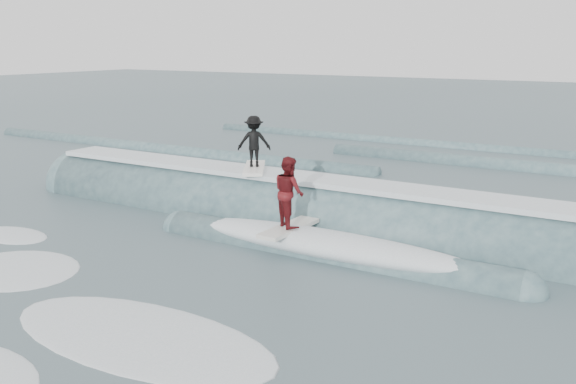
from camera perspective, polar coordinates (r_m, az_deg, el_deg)
The scene contains 6 objects.
ground at distance 12.76m, azimuth -14.10°, elevation -10.05°, with size 160.00×160.00×0.00m, color #394E54.
breaking_wave at distance 17.68m, azimuth 1.82°, elevation -2.93°, with size 20.53×4.06×2.56m.
surfer_black at distance 18.42m, azimuth -3.04°, elevation 4.22°, with size 1.50×2.00×1.56m.
surfer_red at distance 15.42m, azimuth 0.09°, elevation -0.32°, with size 1.06×2.02×1.82m.
whitewater at distance 12.98m, azimuth -19.83°, elevation -10.04°, with size 10.28×6.74×0.10m.
far_swells at distance 28.24m, azimuth 9.05°, elevation 2.95°, with size 40.22×8.65×0.80m.
Camera 1 is at (8.50, -8.13, 4.95)m, focal length 40.00 mm.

